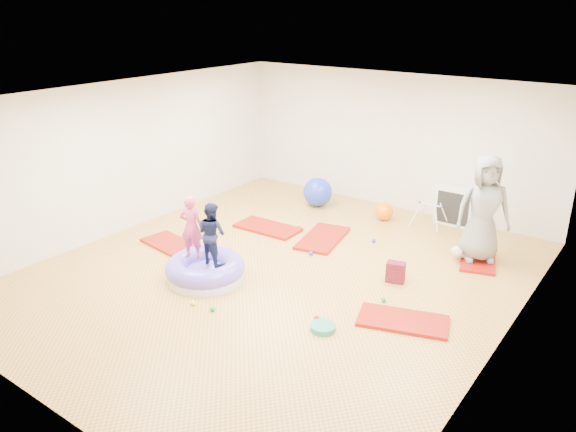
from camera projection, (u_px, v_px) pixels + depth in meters
The scene contains 19 objects.
room at pixel (276, 191), 8.54m from camera, with size 7.01×8.01×2.81m.
gym_mat_front_left at pixel (171, 244), 10.06m from camera, with size 1.17×0.58×0.05m, color #9E0508.
gym_mat_mid_left at pixel (268, 228), 10.80m from camera, with size 1.24×0.62×0.05m, color #9E0508.
gym_mat_center_back at pixel (323, 238), 10.32m from camera, with size 1.30×0.65×0.05m, color #9E0508.
gym_mat_right at pixel (403, 321), 7.65m from camera, with size 1.21×0.61×0.05m, color #9E0508.
gym_mat_rear_right at pixel (478, 259), 9.49m from camera, with size 1.11×0.56×0.05m, color #9E0508.
inflatable_cushion at pixel (205, 270), 8.81m from camera, with size 1.25×1.25×0.39m.
child_pink at pixel (191, 224), 8.71m from camera, with size 0.37×0.24×1.02m, color #CA3F6A.
child_navy at pixel (212, 230), 8.51m from camera, with size 0.48×0.37×0.98m, color #121839.
adult_caregiver at pixel (484, 209), 9.14m from camera, with size 0.88×0.57×1.79m, color slate.
infant at pixel (460, 252), 9.45m from camera, with size 0.33×0.34×0.20m.
ball_pit_balls at pixel (285, 273), 8.98m from camera, with size 3.35×3.63×0.08m.
exercise_ball_blue at pixel (318, 192), 11.93m from camera, with size 0.62×0.62×0.62m, color blue.
exercise_ball_orange at pixel (384, 211), 11.20m from camera, with size 0.36×0.36×0.36m, color #FA7400.
infant_play_gym at pixel (430, 211), 10.84m from camera, with size 0.60×0.57×0.46m.
cube_shelf at pixel (456, 206), 10.94m from camera, with size 0.73×0.36×0.73m.
balance_disc at pixel (323, 327), 7.47m from camera, with size 0.35×0.35×0.08m, color #278676.
backpack at pixel (396, 272), 8.72m from camera, with size 0.28×0.18×0.33m, color #A71738.
yellow_toy at pixel (228, 275), 8.95m from camera, with size 0.19×0.19×0.03m, color yellow.
Camera 1 is at (4.92, -6.45, 4.10)m, focal length 35.00 mm.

